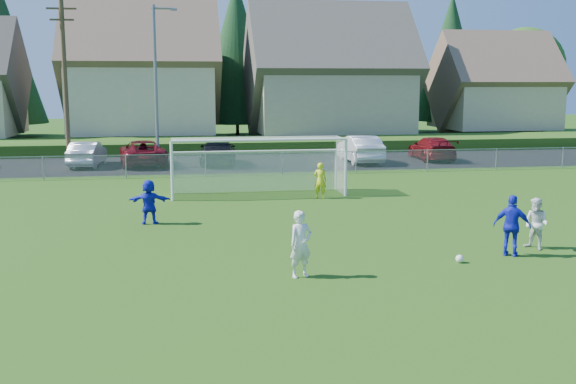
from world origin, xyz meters
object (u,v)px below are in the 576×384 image
object	(u,v)px
car_c	(143,153)
car_f	(360,149)
player_white_a	(301,244)
car_b	(87,154)
soccer_goal	(258,157)
soccer_ball	(460,259)
car_g	(432,148)
player_blue_b	(149,202)
player_blue_a	(512,226)
goalkeeper	(320,180)
player_white_b	(536,224)
car_d	(218,152)

from	to	relation	value
car_c	car_f	size ratio (longest dim) A/B	1.07
player_white_a	car_f	bearing A→B (deg)	50.40
player_white_a	car_b	bearing A→B (deg)	88.01
soccer_goal	player_white_a	bearing A→B (deg)	-91.98
soccer_ball	car_g	bearing A→B (deg)	70.43
player_blue_b	car_f	xyz separation A→B (m)	(11.89, 16.05, 0.05)
player_blue_a	car_g	size ratio (longest dim) A/B	0.35
player_white_a	car_b	xyz separation A→B (m)	(-8.11, 23.93, -0.13)
car_c	car_g	distance (m)	17.70
player_blue_b	car_g	bearing A→B (deg)	-129.12
car_b	car_f	size ratio (longest dim) A/B	0.88
player_blue_b	car_b	world-z (taller)	player_blue_b
goalkeeper	car_f	size ratio (longest dim) A/B	0.30
soccer_ball	car_b	size ratio (longest dim) A/B	0.05
soccer_ball	player_blue_b	distance (m)	10.69
player_blue_b	goalkeeper	distance (m)	7.98
soccer_goal	player_blue_a	bearing A→B (deg)	-63.58
soccer_ball	player_white_b	size ratio (longest dim) A/B	0.15
goalkeeper	car_d	distance (m)	12.90
soccer_ball	player_blue_b	bearing A→B (deg)	142.43
player_blue_a	car_f	bearing A→B (deg)	-59.37
player_blue_b	car_b	bearing A→B (deg)	-70.29
soccer_ball	goalkeeper	size ratio (longest dim) A/B	0.15
soccer_ball	car_g	distance (m)	24.65
player_blue_a	car_c	distance (m)	25.36
car_d	car_c	bearing A→B (deg)	1.21
player_blue_a	car_g	xyz separation A→B (m)	(6.54, 22.77, -0.15)
player_blue_b	player_white_a	bearing A→B (deg)	125.07
goalkeeper	car_g	size ratio (longest dim) A/B	0.31
car_g	player_white_b	bearing A→B (deg)	80.31
player_blue_b	car_d	bearing A→B (deg)	-95.62
player_white_b	car_d	world-z (taller)	player_white_b
player_white_b	goalkeeper	xyz separation A→B (m)	(-4.38, 9.51, -0.00)
player_blue_a	car_g	world-z (taller)	player_blue_a
soccer_ball	goalkeeper	bearing A→B (deg)	98.56
soccer_ball	car_g	world-z (taller)	car_g
player_blue_a	car_f	size ratio (longest dim) A/B	0.35
soccer_goal	soccer_ball	bearing A→B (deg)	-71.43
car_d	car_f	world-z (taller)	car_f
player_blue_b	soccer_ball	bearing A→B (deg)	148.31
car_f	car_d	bearing A→B (deg)	-3.12
car_b	soccer_goal	size ratio (longest dim) A/B	0.59
goalkeeper	player_white_b	bearing A→B (deg)	138.58
car_b	car_g	distance (m)	20.85
car_f	car_b	bearing A→B (deg)	-2.94
soccer_ball	player_white_b	world-z (taller)	player_white_b
soccer_ball	player_blue_a	size ratio (longest dim) A/B	0.13
car_b	car_f	world-z (taller)	car_f
player_white_b	soccer_goal	size ratio (longest dim) A/B	0.20
car_f	player_blue_b	bearing A→B (deg)	53.26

